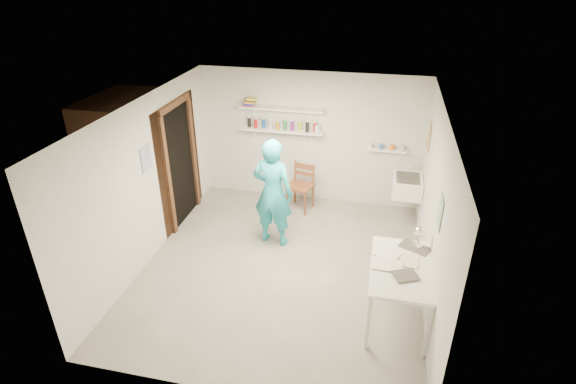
% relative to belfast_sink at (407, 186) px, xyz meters
% --- Properties ---
extents(floor, '(4.00, 4.50, 0.02)m').
position_rel_belfast_sink_xyz_m(floor, '(-1.75, -1.70, -0.71)').
color(floor, slate).
rests_on(floor, ground).
extents(ceiling, '(4.00, 4.50, 0.02)m').
position_rel_belfast_sink_xyz_m(ceiling, '(-1.75, -1.70, 1.71)').
color(ceiling, silver).
rests_on(ceiling, wall_back).
extents(wall_back, '(4.00, 0.02, 2.40)m').
position_rel_belfast_sink_xyz_m(wall_back, '(-1.75, 0.56, 0.50)').
color(wall_back, silver).
rests_on(wall_back, ground).
extents(wall_front, '(4.00, 0.02, 2.40)m').
position_rel_belfast_sink_xyz_m(wall_front, '(-1.75, -3.96, 0.50)').
color(wall_front, silver).
rests_on(wall_front, ground).
extents(wall_left, '(0.02, 4.50, 2.40)m').
position_rel_belfast_sink_xyz_m(wall_left, '(-3.76, -1.70, 0.50)').
color(wall_left, silver).
rests_on(wall_left, ground).
extents(wall_right, '(0.02, 4.50, 2.40)m').
position_rel_belfast_sink_xyz_m(wall_right, '(0.26, -1.70, 0.50)').
color(wall_right, silver).
rests_on(wall_right, ground).
extents(doorway_recess, '(0.02, 0.90, 2.00)m').
position_rel_belfast_sink_xyz_m(doorway_recess, '(-3.74, -0.65, 0.30)').
color(doorway_recess, black).
rests_on(doorway_recess, wall_left).
extents(corridor_box, '(1.40, 1.50, 2.10)m').
position_rel_belfast_sink_xyz_m(corridor_box, '(-4.45, -0.65, 0.35)').
color(corridor_box, brown).
rests_on(corridor_box, ground).
extents(door_lintel, '(0.06, 1.05, 0.10)m').
position_rel_belfast_sink_xyz_m(door_lintel, '(-3.72, -0.65, 1.35)').
color(door_lintel, brown).
rests_on(door_lintel, wall_left).
extents(door_jamb_near, '(0.06, 0.10, 2.00)m').
position_rel_belfast_sink_xyz_m(door_jamb_near, '(-3.72, -1.15, 0.30)').
color(door_jamb_near, brown).
rests_on(door_jamb_near, ground).
extents(door_jamb_far, '(0.06, 0.10, 2.00)m').
position_rel_belfast_sink_xyz_m(door_jamb_far, '(-3.72, -0.15, 0.30)').
color(door_jamb_far, brown).
rests_on(door_jamb_far, ground).
extents(shelf_lower, '(1.50, 0.22, 0.03)m').
position_rel_belfast_sink_xyz_m(shelf_lower, '(-2.25, 0.43, 0.65)').
color(shelf_lower, white).
rests_on(shelf_lower, wall_back).
extents(shelf_upper, '(1.50, 0.22, 0.03)m').
position_rel_belfast_sink_xyz_m(shelf_upper, '(-2.25, 0.43, 1.05)').
color(shelf_upper, white).
rests_on(shelf_upper, wall_back).
extents(ledge_shelf, '(0.70, 0.14, 0.03)m').
position_rel_belfast_sink_xyz_m(ledge_shelf, '(-0.40, 0.47, 0.42)').
color(ledge_shelf, white).
rests_on(ledge_shelf, wall_back).
extents(poster_left, '(0.01, 0.28, 0.36)m').
position_rel_belfast_sink_xyz_m(poster_left, '(-3.74, -1.65, 0.85)').
color(poster_left, '#334C7F').
rests_on(poster_left, wall_left).
extents(poster_right_a, '(0.01, 0.34, 0.42)m').
position_rel_belfast_sink_xyz_m(poster_right_a, '(0.24, 0.10, 0.85)').
color(poster_right_a, '#995933').
rests_on(poster_right_a, wall_right).
extents(poster_right_b, '(0.01, 0.30, 0.38)m').
position_rel_belfast_sink_xyz_m(poster_right_b, '(0.24, -2.25, 0.80)').
color(poster_right_b, '#3F724C').
rests_on(poster_right_b, wall_right).
extents(belfast_sink, '(0.48, 0.60, 0.30)m').
position_rel_belfast_sink_xyz_m(belfast_sink, '(0.00, 0.00, 0.00)').
color(belfast_sink, white).
rests_on(belfast_sink, wall_right).
extents(man, '(0.70, 0.51, 1.76)m').
position_rel_belfast_sink_xyz_m(man, '(-2.04, -1.06, 0.18)').
color(man, teal).
rests_on(man, ground).
extents(wall_clock, '(0.32, 0.08, 0.32)m').
position_rel_belfast_sink_xyz_m(wall_clock, '(-2.07, -0.84, 0.47)').
color(wall_clock, beige).
rests_on(wall_clock, man).
extents(wooden_chair, '(0.51, 0.49, 0.91)m').
position_rel_belfast_sink_xyz_m(wooden_chair, '(-1.83, 0.08, -0.25)').
color(wooden_chair, brown).
rests_on(wooden_chair, ground).
extents(work_table, '(0.73, 1.21, 0.81)m').
position_rel_belfast_sink_xyz_m(work_table, '(-0.11, -2.44, -0.30)').
color(work_table, silver).
rests_on(work_table, ground).
extents(desk_lamp, '(0.15, 0.15, 0.15)m').
position_rel_belfast_sink_xyz_m(desk_lamp, '(0.09, -1.95, 0.33)').
color(desk_lamp, white).
rests_on(desk_lamp, work_table).
extents(spray_cans, '(1.32, 0.06, 0.17)m').
position_rel_belfast_sink_xyz_m(spray_cans, '(-2.25, 0.43, 0.75)').
color(spray_cans, black).
rests_on(spray_cans, shelf_lower).
extents(book_stack, '(0.26, 0.14, 0.14)m').
position_rel_belfast_sink_xyz_m(book_stack, '(-2.81, 0.43, 1.14)').
color(book_stack, red).
rests_on(book_stack, shelf_upper).
extents(ledge_pots, '(0.48, 0.07, 0.09)m').
position_rel_belfast_sink_xyz_m(ledge_pots, '(-0.40, 0.47, 0.48)').
color(ledge_pots, silver).
rests_on(ledge_pots, ledge_shelf).
extents(papers, '(0.30, 0.22, 0.03)m').
position_rel_belfast_sink_xyz_m(papers, '(-0.11, -2.44, 0.12)').
color(papers, silver).
rests_on(papers, work_table).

